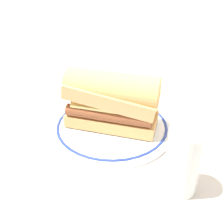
% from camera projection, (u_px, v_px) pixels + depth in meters
% --- Properties ---
extents(ground_plane, '(1.50, 1.50, 0.00)m').
position_uv_depth(ground_plane, '(103.00, 135.00, 0.61)').
color(ground_plane, beige).
extents(plate, '(0.26, 0.26, 0.01)m').
position_uv_depth(plate, '(112.00, 126.00, 0.62)').
color(plate, white).
rests_on(plate, ground_plane).
extents(sausage_sandwich, '(0.21, 0.13, 0.12)m').
position_uv_depth(sausage_sandwich, '(112.00, 99.00, 0.59)').
color(sausage_sandwich, '#E1A962').
rests_on(sausage_sandwich, plate).
extents(drinking_glass, '(0.06, 0.06, 0.12)m').
position_uv_depth(drinking_glass, '(183.00, 165.00, 0.45)').
color(drinking_glass, silver).
rests_on(drinking_glass, ground_plane).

